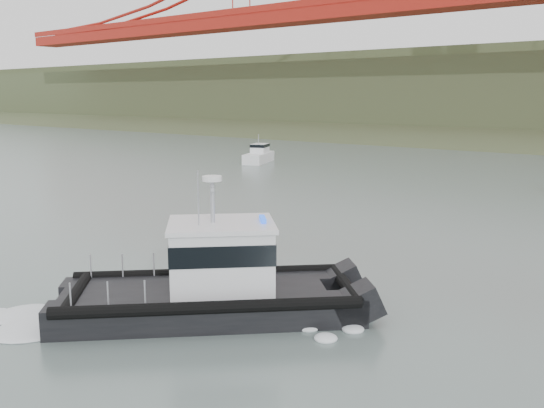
# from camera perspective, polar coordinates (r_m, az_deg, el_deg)

# --- Properties ---
(ground) EXTENTS (400.00, 400.00, 0.00)m
(ground) POSITION_cam_1_polar(r_m,az_deg,el_deg) (28.25, -13.54, -6.57)
(ground) COLOR slate
(ground) RESTS_ON ground
(patrol_boat) EXTENTS (10.62, 10.67, 5.36)m
(patrol_boat) POSITION_cam_1_polar(r_m,az_deg,el_deg) (22.46, -5.59, -7.11)
(patrol_boat) COLOR black
(patrol_boat) RESTS_ON ground
(motorboat) EXTENTS (4.50, 6.76, 3.54)m
(motorboat) POSITION_cam_1_polar(r_m,az_deg,el_deg) (73.83, -1.24, 4.61)
(motorboat) COLOR white
(motorboat) RESTS_ON ground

